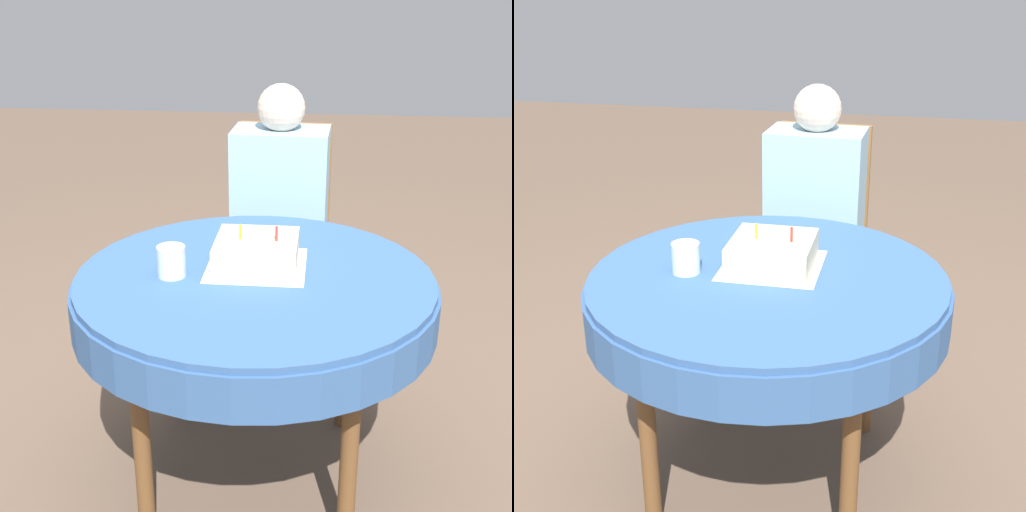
{
  "view_description": "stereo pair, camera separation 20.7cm",
  "coord_description": "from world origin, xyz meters",
  "views": [
    {
      "loc": [
        0.19,
        -1.89,
        1.54
      ],
      "look_at": [
        0.0,
        0.02,
        0.75
      ],
      "focal_mm": 50.0,
      "sensor_mm": 36.0,
      "label": 1
    },
    {
      "loc": [
        0.4,
        -1.86,
        1.54
      ],
      "look_at": [
        0.0,
        0.02,
        0.75
      ],
      "focal_mm": 50.0,
      "sensor_mm": 36.0,
      "label": 2
    }
  ],
  "objects": [
    {
      "name": "drinking_glass",
      "position": [
        -0.24,
        -0.03,
        0.75
      ],
      "size": [
        0.08,
        0.08,
        0.09
      ],
      "color": "silver",
      "rests_on": "dining_table"
    },
    {
      "name": "napkin",
      "position": [
        0.0,
        0.07,
        0.7
      ],
      "size": [
        0.29,
        0.29,
        0.0
      ],
      "color": "white",
      "rests_on": "dining_table"
    },
    {
      "name": "birthday_cake",
      "position": [
        0.0,
        0.07,
        0.75
      ],
      "size": [
        0.24,
        0.24,
        0.13
      ],
      "color": "beige",
      "rests_on": "dining_table"
    },
    {
      "name": "dining_table",
      "position": [
        0.0,
        0.0,
        0.62
      ],
      "size": [
        1.07,
        1.07,
        0.7
      ],
      "color": "#335689",
      "rests_on": "ground_plane"
    },
    {
      "name": "ground_plane",
      "position": [
        0.0,
        0.0,
        0.0
      ],
      "size": [
        12.0,
        12.0,
        0.0
      ],
      "primitive_type": "plane",
      "color": "brown"
    },
    {
      "name": "person",
      "position": [
        0.02,
        0.77,
        0.68
      ],
      "size": [
        0.38,
        0.34,
        1.13
      ],
      "rotation": [
        0.0,
        0.0,
        -0.05
      ],
      "color": "beige",
      "rests_on": "ground_plane"
    },
    {
      "name": "chair",
      "position": [
        0.02,
        0.87,
        0.5
      ],
      "size": [
        0.43,
        0.43,
        0.94
      ],
      "rotation": [
        0.0,
        0.0,
        -0.05
      ],
      "color": "brown",
      "rests_on": "ground_plane"
    }
  ]
}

